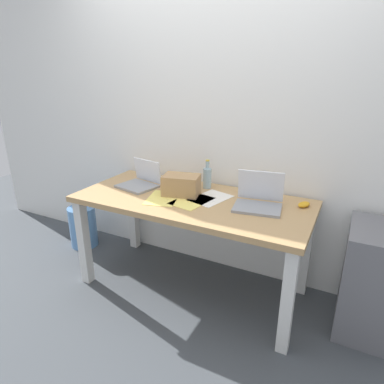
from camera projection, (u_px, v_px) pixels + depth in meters
name	position (u px, v px, depth m)	size (l,w,h in m)	color
ground_plane	(192.00, 286.00, 2.62)	(8.00, 8.00, 0.00)	#42474C
back_wall	(218.00, 112.00, 2.53)	(5.20, 0.08, 2.60)	white
desk	(192.00, 211.00, 2.39)	(1.67, 0.76, 0.74)	tan
laptop_left	(140.00, 181.00, 2.60)	(0.33, 0.30, 0.20)	gray
laptop_right	(258.00, 200.00, 2.20)	(0.34, 0.30, 0.23)	gray
beer_bottle	(207.00, 177.00, 2.55)	(0.06, 0.06, 0.22)	#99B7C1
computer_mouse	(304.00, 204.00, 2.21)	(0.06, 0.10, 0.03)	gold
cardboard_box	(181.00, 185.00, 2.41)	(0.26, 0.17, 0.15)	tan
paper_yellow_folder	(163.00, 198.00, 2.36)	(0.21, 0.30, 0.00)	#F4E06B
paper_sheet_near_back	(210.00, 198.00, 2.37)	(0.21, 0.30, 0.00)	white
paper_sheet_center	(192.00, 201.00, 2.32)	(0.21, 0.30, 0.00)	#F4E06B
water_cooler_jug	(83.00, 226.00, 3.16)	(0.25, 0.25, 0.44)	#598CC6
filing_cabinet	(376.00, 282.00, 2.07)	(0.40, 0.48, 0.71)	slate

